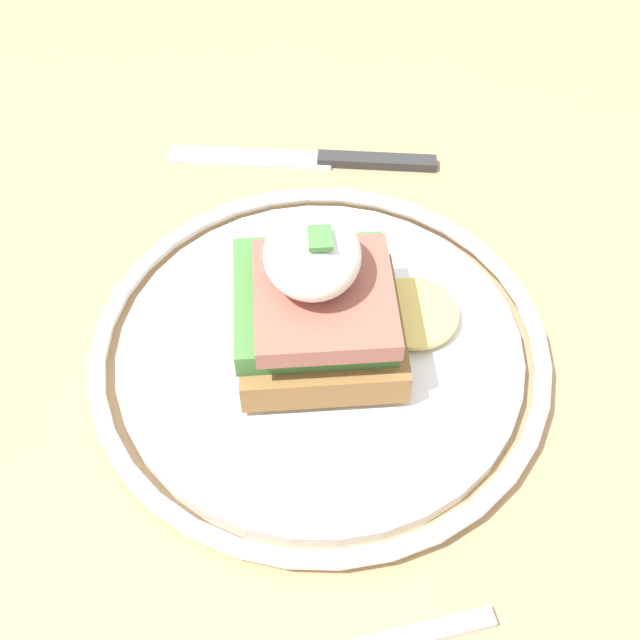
# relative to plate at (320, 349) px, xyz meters

# --- Properties ---
(dining_table) EXTENTS (1.11, 0.67, 0.76)m
(dining_table) POSITION_rel_plate_xyz_m (0.01, 0.01, -0.13)
(dining_table) COLOR tan
(dining_table) RESTS_ON ground_plane
(plate) EXTENTS (0.27, 0.27, 0.02)m
(plate) POSITION_rel_plate_xyz_m (0.00, 0.00, 0.00)
(plate) COLOR white
(plate) RESTS_ON dining_table
(sandwich) EXTENTS (0.09, 0.13, 0.09)m
(sandwich) POSITION_rel_plate_xyz_m (0.00, 0.00, 0.04)
(sandwich) COLOR olive
(sandwich) RESTS_ON plate
(knife) EXTENTS (0.04, 0.20, 0.01)m
(knife) POSITION_rel_plate_xyz_m (0.17, -0.02, -0.01)
(knife) COLOR #2D2D2D
(knife) RESTS_ON dining_table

